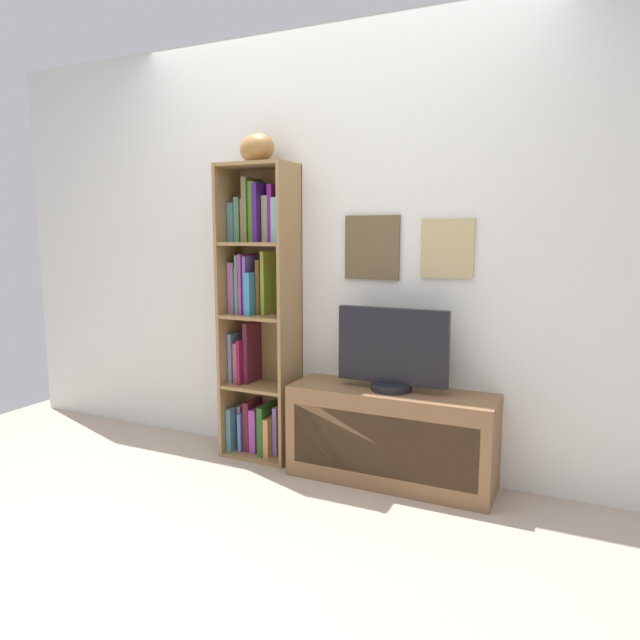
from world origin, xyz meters
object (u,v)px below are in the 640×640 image
Objects in this scene: football at (257,148)px; television at (392,351)px; bookshelf at (259,315)px; tv_stand at (391,436)px.

television is (0.84, -0.03, -1.10)m from football.
bookshelf is 2.90× the size of television.
bookshelf is 0.88m from television.
tv_stand is (0.87, -0.07, -0.61)m from bookshelf.
bookshelf reaches higher than tv_stand.
bookshelf is at bearing 175.60° from tv_stand.
bookshelf is 5.94× the size of football.
tv_stand is 1.85× the size of television.
television is (0.00, 0.00, 0.47)m from tv_stand.
tv_stand is at bearing -4.40° from bookshelf.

